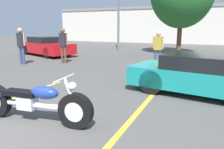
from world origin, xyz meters
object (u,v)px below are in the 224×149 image
Objects in this scene: motorcycle at (33,102)px; spectator_by_show_car at (21,43)px; show_car_hood_open at (205,75)px; spectator_near_motorcycle at (63,42)px; parked_car_left_row at (46,46)px; spectator_midground at (158,46)px.

motorcycle is 1.38× the size of spectator_by_show_car.
show_car_hood_open is 2.33× the size of spectator_near_motorcycle.
parked_car_left_row is 8.11m from spectator_midground.
motorcycle is 11.24m from parked_car_left_row.
spectator_by_show_car is at bearing -145.96° from spectator_near_motorcycle.
show_car_hood_open is 8.98m from spectator_by_show_car.
spectator_by_show_car reaches higher than spectator_midground.
spectator_near_motorcycle reaches higher than motorcycle.
motorcycle is 0.52× the size of parked_car_left_row.
motorcycle is 7.54m from spectator_near_motorcycle.
spectator_by_show_car reaches higher than spectator_near_motorcycle.
spectator_by_show_car is (-5.68, 5.22, 0.71)m from motorcycle.
motorcycle is at bearing -123.22° from show_car_hood_open.
parked_car_left_row is (-10.18, 5.35, 0.04)m from show_car_hood_open.
spectator_by_show_car is at bearing 131.34° from motorcycle.
spectator_midground is at bearing 17.74° from spectator_by_show_car.
spectator_midground is (4.82, 0.92, -0.10)m from spectator_near_motorcycle.
spectator_near_motorcycle is 1.09× the size of spectator_midground.
parked_car_left_row is at bearing 143.64° from spectator_near_motorcycle.
show_car_hood_open is at bearing 41.46° from motorcycle.
show_car_hood_open reaches higher than spectator_midground.
motorcycle is 7.75m from spectator_by_show_car.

